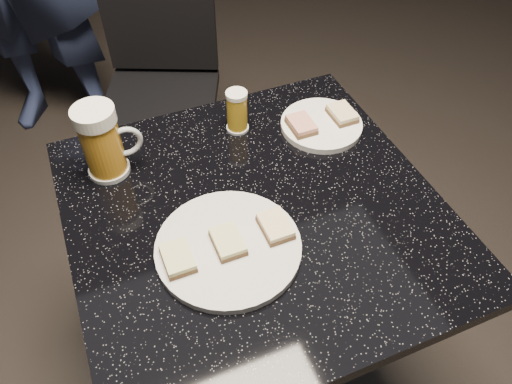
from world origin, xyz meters
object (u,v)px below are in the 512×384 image
plate_large (228,247)px  table (256,279)px  beer_mug (103,142)px  plate_small (321,125)px  beer_tumbler (237,111)px  chair (161,82)px

plate_large → table: 0.27m
plate_large → beer_mug: (-0.15, 0.28, 0.07)m
plate_small → beer_tumbler: (-0.18, 0.07, 0.04)m
plate_small → beer_tumbler: bearing=158.8°
plate_small → table: (-0.23, -0.17, -0.25)m
beer_mug → beer_tumbler: size_ratio=1.61×
plate_large → chair: 0.96m
beer_mug → chair: (0.24, 0.64, -0.33)m
plate_large → plate_small: (0.31, 0.24, 0.00)m
table → chair: chair is taller
plate_small → table: size_ratio=0.24×
beer_mug → chair: size_ratio=0.18×
chair → beer_tumbler: bearing=-85.5°
beer_mug → beer_tumbler: (0.29, 0.03, -0.03)m
plate_small → chair: chair is taller
beer_tumbler → table: bearing=-102.8°
beer_mug → plate_large: bearing=-61.4°
plate_large → chair: chair is taller
beer_mug → chair: 0.76m
beer_mug → beer_tumbler: beer_mug is taller
table → chair: bearing=89.6°
table → plate_large: bearing=-140.2°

